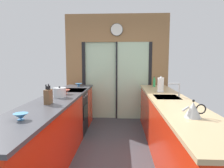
{
  "coord_description": "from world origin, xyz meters",
  "views": [
    {
      "loc": [
        0.13,
        -2.78,
        1.52
      ],
      "look_at": [
        -0.05,
        0.86,
        1.1
      ],
      "focal_mm": 31.92,
      "sensor_mm": 36.0,
      "label": 1
    }
  ],
  "objects_px": {
    "kettle": "(193,110)",
    "paper_towel_roll": "(161,85)",
    "mixing_bowl_near": "(21,116)",
    "stock_pot": "(60,93)",
    "mixing_bowl_mid": "(65,92)",
    "oven_range": "(72,112)",
    "soap_bottle": "(154,82)",
    "mixing_bowl_far": "(79,85)",
    "knife_block": "(48,96)"
  },
  "relations": [
    {
      "from": "stock_pot",
      "to": "mixing_bowl_far",
      "type": "bearing_deg",
      "value": 90.0
    },
    {
      "from": "oven_range",
      "to": "mixing_bowl_near",
      "type": "bearing_deg",
      "value": -89.5
    },
    {
      "from": "mixing_bowl_far",
      "to": "mixing_bowl_mid",
      "type": "bearing_deg",
      "value": -90.0
    },
    {
      "from": "mixing_bowl_mid",
      "to": "knife_block",
      "type": "distance_m",
      "value": 0.81
    },
    {
      "from": "mixing_bowl_near",
      "to": "soap_bottle",
      "type": "bearing_deg",
      "value": 56.92
    },
    {
      "from": "oven_range",
      "to": "knife_block",
      "type": "height_order",
      "value": "knife_block"
    },
    {
      "from": "knife_block",
      "to": "kettle",
      "type": "distance_m",
      "value": 1.88
    },
    {
      "from": "oven_range",
      "to": "mixing_bowl_mid",
      "type": "bearing_deg",
      "value": -88.0
    },
    {
      "from": "mixing_bowl_near",
      "to": "mixing_bowl_far",
      "type": "bearing_deg",
      "value": 90.0
    },
    {
      "from": "stock_pot",
      "to": "soap_bottle",
      "type": "xyz_separation_m",
      "value": [
        1.78,
        1.46,
        0.02
      ]
    },
    {
      "from": "stock_pot",
      "to": "kettle",
      "type": "relative_size",
      "value": 0.83
    },
    {
      "from": "oven_range",
      "to": "mixing_bowl_far",
      "type": "height_order",
      "value": "mixing_bowl_far"
    },
    {
      "from": "mixing_bowl_mid",
      "to": "soap_bottle",
      "type": "xyz_separation_m",
      "value": [
        1.78,
        1.15,
        0.05
      ]
    },
    {
      "from": "stock_pot",
      "to": "paper_towel_roll",
      "type": "xyz_separation_m",
      "value": [
        1.78,
        0.68,
        0.06
      ]
    },
    {
      "from": "mixing_bowl_far",
      "to": "stock_pot",
      "type": "height_order",
      "value": "stock_pot"
    },
    {
      "from": "soap_bottle",
      "to": "paper_towel_roll",
      "type": "height_order",
      "value": "paper_towel_roll"
    },
    {
      "from": "knife_block",
      "to": "kettle",
      "type": "height_order",
      "value": "knife_block"
    },
    {
      "from": "soap_bottle",
      "to": "paper_towel_roll",
      "type": "relative_size",
      "value": 0.77
    },
    {
      "from": "knife_block",
      "to": "mixing_bowl_far",
      "type": "bearing_deg",
      "value": 90.0
    },
    {
      "from": "mixing_bowl_far",
      "to": "knife_block",
      "type": "distance_m",
      "value": 1.96
    },
    {
      "from": "stock_pot",
      "to": "soap_bottle",
      "type": "height_order",
      "value": "soap_bottle"
    },
    {
      "from": "mixing_bowl_mid",
      "to": "soap_bottle",
      "type": "bearing_deg",
      "value": 32.93
    },
    {
      "from": "mixing_bowl_near",
      "to": "knife_block",
      "type": "xyz_separation_m",
      "value": [
        -0.0,
        0.77,
        0.07
      ]
    },
    {
      "from": "oven_range",
      "to": "mixing_bowl_near",
      "type": "height_order",
      "value": "mixing_bowl_near"
    },
    {
      "from": "mixing_bowl_near",
      "to": "knife_block",
      "type": "distance_m",
      "value": 0.77
    },
    {
      "from": "oven_range",
      "to": "mixing_bowl_near",
      "type": "xyz_separation_m",
      "value": [
        0.02,
        -2.11,
        0.5
      ]
    },
    {
      "from": "oven_range",
      "to": "stock_pot",
      "type": "distance_m",
      "value": 0.99
    },
    {
      "from": "mixing_bowl_far",
      "to": "knife_block",
      "type": "relative_size",
      "value": 0.61
    },
    {
      "from": "oven_range",
      "to": "soap_bottle",
      "type": "distance_m",
      "value": 1.99
    },
    {
      "from": "mixing_bowl_far",
      "to": "stock_pot",
      "type": "relative_size",
      "value": 0.81
    },
    {
      "from": "mixing_bowl_near",
      "to": "mixing_bowl_mid",
      "type": "relative_size",
      "value": 0.78
    },
    {
      "from": "mixing_bowl_mid",
      "to": "oven_range",
      "type": "bearing_deg",
      "value": 92.0
    },
    {
      "from": "mixing_bowl_mid",
      "to": "stock_pot",
      "type": "height_order",
      "value": "stock_pot"
    },
    {
      "from": "knife_block",
      "to": "soap_bottle",
      "type": "bearing_deg",
      "value": 47.82
    },
    {
      "from": "mixing_bowl_near",
      "to": "stock_pot",
      "type": "distance_m",
      "value": 1.28
    },
    {
      "from": "kettle",
      "to": "paper_towel_roll",
      "type": "relative_size",
      "value": 0.83
    },
    {
      "from": "oven_range",
      "to": "stock_pot",
      "type": "relative_size",
      "value": 4.36
    },
    {
      "from": "stock_pot",
      "to": "soap_bottle",
      "type": "bearing_deg",
      "value": 39.29
    },
    {
      "from": "oven_range",
      "to": "knife_block",
      "type": "xyz_separation_m",
      "value": [
        0.02,
        -1.34,
        0.57
      ]
    },
    {
      "from": "kettle",
      "to": "oven_range",
      "type": "bearing_deg",
      "value": 132.99
    },
    {
      "from": "oven_range",
      "to": "soap_bottle",
      "type": "height_order",
      "value": "soap_bottle"
    },
    {
      "from": "mixing_bowl_mid",
      "to": "kettle",
      "type": "height_order",
      "value": "kettle"
    },
    {
      "from": "mixing_bowl_near",
      "to": "kettle",
      "type": "height_order",
      "value": "kettle"
    },
    {
      "from": "oven_range",
      "to": "knife_block",
      "type": "relative_size",
      "value": 3.28
    },
    {
      "from": "mixing_bowl_near",
      "to": "paper_towel_roll",
      "type": "bearing_deg",
      "value": 47.72
    },
    {
      "from": "oven_range",
      "to": "mixing_bowl_near",
      "type": "relative_size",
      "value": 6.23
    },
    {
      "from": "mixing_bowl_far",
      "to": "kettle",
      "type": "relative_size",
      "value": 0.67
    },
    {
      "from": "soap_bottle",
      "to": "kettle",
      "type": "bearing_deg",
      "value": -89.96
    },
    {
      "from": "knife_block",
      "to": "paper_towel_roll",
      "type": "height_order",
      "value": "paper_towel_roll"
    },
    {
      "from": "mixing_bowl_far",
      "to": "mixing_bowl_near",
      "type": "bearing_deg",
      "value": -90.0
    }
  ]
}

